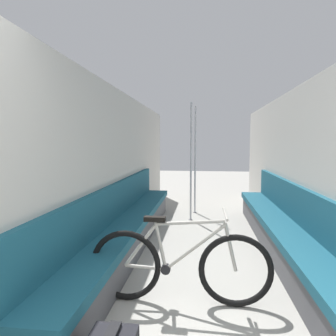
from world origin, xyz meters
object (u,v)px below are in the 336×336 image
at_px(bench_seat_row_right, 286,235).
at_px(bench_seat_row_left, 127,229).
at_px(bicycle, 179,266).
at_px(grab_pole_far, 191,163).
at_px(grab_pole_near, 195,161).

bearing_deg(bench_seat_row_right, bench_seat_row_left, 180.00).
relative_size(bicycle, grab_pole_far, 0.75).
height_order(bench_seat_row_left, bicycle, bench_seat_row_left).
bearing_deg(bench_seat_row_left, bicycle, -57.01).
height_order(bench_seat_row_left, grab_pole_near, grab_pole_near).
distance_m(bench_seat_row_left, bench_seat_row_right, 2.12).
relative_size(bench_seat_row_left, bench_seat_row_right, 1.00).
distance_m(bicycle, grab_pole_far, 3.14).
xyz_separation_m(bench_seat_row_left, grab_pole_far, (0.81, 1.76, 0.80)).
height_order(bench_seat_row_right, grab_pole_far, grab_pole_far).
bearing_deg(bicycle, grab_pole_far, 83.67).
xyz_separation_m(bicycle, grab_pole_far, (-0.02, 3.05, 0.74)).
bearing_deg(bicycle, grab_pole_near, 82.60).
bearing_deg(bench_seat_row_left, grab_pole_near, 69.92).
height_order(bench_seat_row_right, bicycle, bench_seat_row_right).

